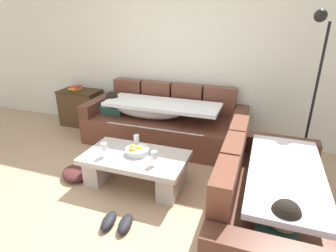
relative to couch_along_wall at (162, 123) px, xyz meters
The scene contains 14 objects.
ground_plane 1.66m from the couch_along_wall, 88.26° to the right, with size 14.00×14.00×0.00m, color tan.
back_wall 1.15m from the couch_along_wall, 84.64° to the left, with size 9.00×0.10×2.70m, color silver.
couch_along_wall is the anchor object (origin of this frame).
couch_near_window 2.20m from the couch_along_wall, 43.41° to the right, with size 0.92×1.84×0.88m.
coffee_table 1.19m from the couch_along_wall, 84.43° to the right, with size 1.20×0.68×0.38m.
fruit_bowl 1.15m from the couch_along_wall, 83.96° to the right, with size 0.28×0.28×0.10m.
wine_glass_near_left 1.35m from the couch_along_wall, 98.65° to the right, with size 0.07×0.07×0.17m.
wine_glass_near_right 1.39m from the couch_along_wall, 72.68° to the right, with size 0.07×0.07×0.17m.
wine_glass_far_back 1.01m from the couch_along_wall, 86.94° to the right, with size 0.07×0.07×0.17m.
side_cabinet 1.66m from the couch_along_wall, behind, with size 0.72×0.44×0.64m.
book_stack_on_cabinet 1.77m from the couch_along_wall, behind, with size 0.18×0.23×0.08m.
floor_lamp 2.13m from the couch_along_wall, ahead, with size 0.33×0.31×1.95m.
pair_of_shoes 1.94m from the couch_along_wall, 82.25° to the right, with size 0.32×0.30×0.09m.
crumpled_garment 1.49m from the couch_along_wall, 116.39° to the right, with size 0.40×0.32×0.12m, color #4C2323.
Camera 1 is at (1.38, -2.10, 1.90)m, focal length 29.52 mm.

